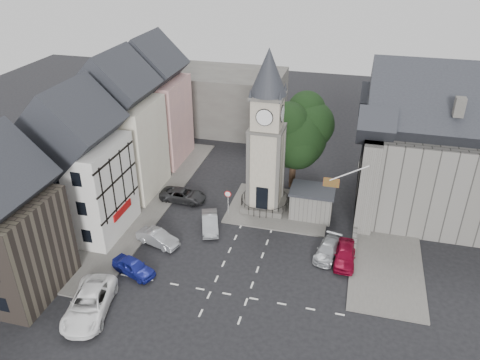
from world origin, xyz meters
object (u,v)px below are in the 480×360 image
(car_west_blue, at_px, (134,267))
(pedestrian, at_px, (375,218))
(stone_shelter, at_px, (312,202))
(car_east_red, at_px, (345,255))
(clock_tower, at_px, (267,134))

(car_west_blue, height_order, pedestrian, pedestrian)
(stone_shelter, distance_m, car_east_red, 7.56)
(clock_tower, distance_m, car_west_blue, 17.18)
(car_west_blue, bearing_deg, clock_tower, -12.90)
(car_west_blue, xyz_separation_m, pedestrian, (19.25, 12.46, 0.12))
(pedestrian, bearing_deg, car_east_red, 57.52)
(stone_shelter, height_order, pedestrian, stone_shelter)
(car_east_red, bearing_deg, clock_tower, 140.64)
(clock_tower, distance_m, car_east_red, 13.28)
(car_east_red, height_order, pedestrian, pedestrian)
(stone_shelter, relative_size, car_west_blue, 1.08)
(clock_tower, relative_size, stone_shelter, 3.78)
(stone_shelter, relative_size, pedestrian, 2.71)
(stone_shelter, bearing_deg, clock_tower, 174.16)
(stone_shelter, distance_m, pedestrian, 6.16)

